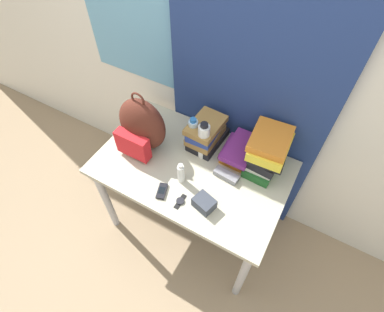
{
  "coord_description": "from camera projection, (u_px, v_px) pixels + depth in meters",
  "views": [
    {
      "loc": [
        0.53,
        -0.57,
        2.21
      ],
      "look_at": [
        0.0,
        0.36,
        0.85
      ],
      "focal_mm": 28.0,
      "sensor_mm": 36.0,
      "label": 1
    }
  ],
  "objects": [
    {
      "name": "ground_plane",
      "position": [
        168.0,
        261.0,
        2.2
      ],
      "size": [
        12.0,
        12.0,
        0.0
      ],
      "primitive_type": "plane",
      "color": "#9E8466"
    },
    {
      "name": "wall_back",
      "position": [
        231.0,
        56.0,
        1.66
      ],
      "size": [
        6.0,
        0.06,
        2.5
      ],
      "color": "silver",
      "rests_on": "ground_plane"
    },
    {
      "name": "curtain_blue",
      "position": [
        252.0,
        69.0,
        1.59
      ],
      "size": [
        0.98,
        0.04,
        2.5
      ],
      "color": "navy",
      "rests_on": "ground_plane"
    },
    {
      "name": "desk",
      "position": [
        192.0,
        176.0,
        1.89
      ],
      "size": [
        1.15,
        0.72,
        0.75
      ],
      "color": "#B7B299",
      "rests_on": "ground_plane"
    },
    {
      "name": "backpack",
      "position": [
        141.0,
        126.0,
        1.78
      ],
      "size": [
        0.31,
        0.24,
        0.42
      ],
      "color": "#512319",
      "rests_on": "desk"
    },
    {
      "name": "book_stack_left",
      "position": [
        206.0,
        133.0,
        1.86
      ],
      "size": [
        0.19,
        0.29,
        0.18
      ],
      "color": "black",
      "rests_on": "desk"
    },
    {
      "name": "book_stack_center",
      "position": [
        240.0,
        151.0,
        1.81
      ],
      "size": [
        0.2,
        0.27,
        0.11
      ],
      "color": "orange",
      "rests_on": "desk"
    },
    {
      "name": "book_stack_right",
      "position": [
        268.0,
        152.0,
        1.7
      ],
      "size": [
        0.24,
        0.28,
        0.27
      ],
      "color": "#1E5623",
      "rests_on": "desk"
    },
    {
      "name": "water_bottle",
      "position": [
        193.0,
        133.0,
        1.83
      ],
      "size": [
        0.06,
        0.06,
        0.24
      ],
      "color": "silver",
      "rests_on": "desk"
    },
    {
      "name": "sports_bottle",
      "position": [
        204.0,
        141.0,
        1.76
      ],
      "size": [
        0.07,
        0.07,
        0.27
      ],
      "color": "white",
      "rests_on": "desk"
    },
    {
      "name": "sunscreen_bottle",
      "position": [
        181.0,
        173.0,
        1.69
      ],
      "size": [
        0.04,
        0.04,
        0.15
      ],
      "color": "white",
      "rests_on": "desk"
    },
    {
      "name": "cell_phone",
      "position": [
        162.0,
        191.0,
        1.69
      ],
      "size": [
        0.08,
        0.11,
        0.02
      ],
      "color": "black",
      "rests_on": "desk"
    },
    {
      "name": "sunglasses_case",
      "position": [
        226.0,
        175.0,
        1.75
      ],
      "size": [
        0.15,
        0.07,
        0.04
      ],
      "color": "gray",
      "rests_on": "desk"
    },
    {
      "name": "camera_pouch",
      "position": [
        204.0,
        203.0,
        1.61
      ],
      "size": [
        0.13,
        0.12,
        0.07
      ],
      "color": "#383D47",
      "rests_on": "desk"
    },
    {
      "name": "wristwatch",
      "position": [
        180.0,
        201.0,
        1.66
      ],
      "size": [
        0.05,
        0.1,
        0.01
      ],
      "color": "black",
      "rests_on": "desk"
    }
  ]
}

